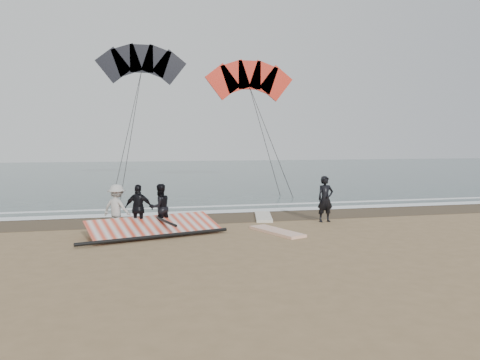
% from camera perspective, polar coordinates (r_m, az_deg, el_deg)
% --- Properties ---
extents(ground, '(120.00, 120.00, 0.00)m').
position_cam_1_polar(ground, '(14.33, 2.70, -7.34)').
color(ground, '#8C704C').
rests_on(ground, ground).
extents(sea, '(120.00, 54.00, 0.02)m').
position_cam_1_polar(sea, '(46.72, -8.65, 0.95)').
color(sea, '#233838').
rests_on(sea, ground).
extents(wet_sand, '(120.00, 2.80, 0.01)m').
position_cam_1_polar(wet_sand, '(18.62, -1.17, -4.53)').
color(wet_sand, '#4C3D2B').
rests_on(wet_sand, ground).
extents(foam_near, '(120.00, 0.90, 0.01)m').
position_cam_1_polar(foam_near, '(19.97, -2.03, -3.85)').
color(foam_near, white).
rests_on(foam_near, sea).
extents(foam_far, '(120.00, 0.45, 0.01)m').
position_cam_1_polar(foam_far, '(21.63, -2.93, -3.20)').
color(foam_far, white).
rests_on(foam_far, sea).
extents(man_main, '(0.66, 0.46, 1.72)m').
position_cam_1_polar(man_main, '(17.71, 10.36, -2.29)').
color(man_main, black).
rests_on(man_main, ground).
extents(board_white, '(1.37, 2.33, 0.09)m').
position_cam_1_polar(board_white, '(15.50, 4.50, -6.27)').
color(board_white, silver).
rests_on(board_white, ground).
extents(board_cream, '(1.13, 2.35, 0.09)m').
position_cam_1_polar(board_cream, '(18.46, 2.86, -4.49)').
color(board_cream, silver).
rests_on(board_cream, ground).
extents(trio_cluster, '(2.46, 1.14, 1.59)m').
position_cam_1_polar(trio_cluster, '(15.91, -12.50, -3.35)').
color(trio_cluster, black).
rests_on(trio_cluster, ground).
extents(sail_rig, '(4.64, 2.82, 0.52)m').
position_cam_1_polar(sail_rig, '(15.42, -10.63, -5.81)').
color(sail_rig, black).
rests_on(sail_rig, ground).
extents(kite_red, '(7.02, 4.75, 11.53)m').
position_cam_1_polar(kite_red, '(33.71, 1.17, 11.79)').
color(kite_red, red).
rests_on(kite_red, ground).
extents(kite_dark, '(7.17, 5.27, 13.23)m').
position_cam_1_polar(kite_dark, '(35.48, -11.92, 13.41)').
color(kite_dark, black).
rests_on(kite_dark, ground).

